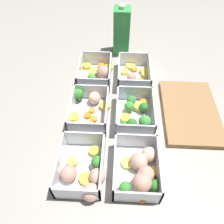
# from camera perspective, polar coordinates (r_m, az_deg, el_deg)

# --- Properties ---
(ground_plane) EXTENTS (4.00, 4.00, 0.00)m
(ground_plane) POSITION_cam_1_polar(r_m,az_deg,el_deg) (0.73, 0.00, -1.11)
(ground_plane) COLOR gray
(container_near_left) EXTENTS (0.17, 0.13, 0.06)m
(container_near_left) POSITION_cam_1_polar(r_m,az_deg,el_deg) (0.86, -3.89, 10.18)
(container_near_left) COLOR silver
(container_near_left) RESTS_ON ground_plane
(container_near_center) EXTENTS (0.17, 0.14, 0.06)m
(container_near_center) POSITION_cam_1_polar(r_m,az_deg,el_deg) (0.73, -5.98, 1.01)
(container_near_center) COLOR silver
(container_near_center) RESTS_ON ground_plane
(container_near_right) EXTENTS (0.19, 0.14, 0.06)m
(container_near_right) POSITION_cam_1_polar(r_m,az_deg,el_deg) (0.61, -7.24, -15.24)
(container_near_right) COLOR silver
(container_near_right) RESTS_ON ground_plane
(container_far_left) EXTENTS (0.18, 0.13, 0.06)m
(container_far_left) POSITION_cam_1_polar(r_m,az_deg,el_deg) (0.86, 5.67, 9.81)
(container_far_left) COLOR silver
(container_far_left) RESTS_ON ground_plane
(container_far_center) EXTENTS (0.17, 0.12, 0.06)m
(container_far_center) POSITION_cam_1_polar(r_m,az_deg,el_deg) (0.71, 6.05, -0.38)
(container_far_center) COLOR silver
(container_far_center) RESTS_ON ground_plane
(container_far_right) EXTENTS (0.18, 0.13, 0.06)m
(container_far_right) POSITION_cam_1_polar(r_m,az_deg,el_deg) (0.61, 7.45, -14.89)
(container_far_right) COLOR silver
(container_far_right) RESTS_ON ground_plane
(juice_carton) EXTENTS (0.07, 0.07, 0.20)m
(juice_carton) POSITION_cam_1_polar(r_m,az_deg,el_deg) (0.97, 2.52, 20.34)
(juice_carton) COLOR green
(juice_carton) RESTS_ON ground_plane
(cutting_board) EXTENTS (0.28, 0.18, 0.02)m
(cutting_board) POSITION_cam_1_polar(r_m,az_deg,el_deg) (0.78, 19.69, 0.15)
(cutting_board) COLOR olive
(cutting_board) RESTS_ON ground_plane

